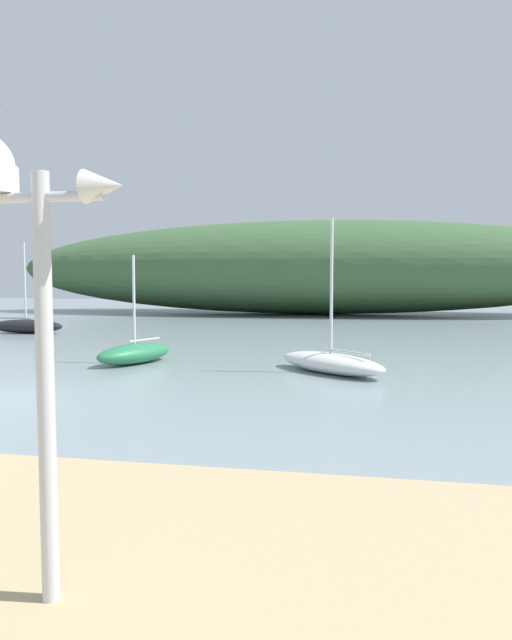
% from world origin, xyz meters
% --- Properties ---
extents(distant_hill, '(45.33, 11.25, 6.80)m').
position_xyz_m(distant_hill, '(3.86, 31.27, 3.40)').
color(distant_hill, '#3D6038').
rests_on(distant_hill, ground).
extents(mast_structure, '(1.30, 0.51, 3.26)m').
position_xyz_m(mast_structure, '(5.13, -6.41, 2.88)').
color(mast_structure, silver).
rests_on(mast_structure, beach_sand).
extents(sailboat_east_reach, '(2.01, 2.89, 3.19)m').
position_xyz_m(sailboat_east_reach, '(1.03, 5.52, 0.31)').
color(sailboat_east_reach, '#287A4C').
rests_on(sailboat_east_reach, ground).
extents(sailboat_centre_water, '(3.59, 1.22, 4.20)m').
position_xyz_m(sailboat_centre_water, '(-7.70, 13.55, 0.34)').
color(sailboat_centre_water, black).
rests_on(sailboat_centre_water, ground).
extents(sailboat_outer_mooring, '(3.41, 3.15, 4.07)m').
position_xyz_m(sailboat_outer_mooring, '(6.80, 4.88, 0.29)').
color(sailboat_outer_mooring, white).
rests_on(sailboat_outer_mooring, ground).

